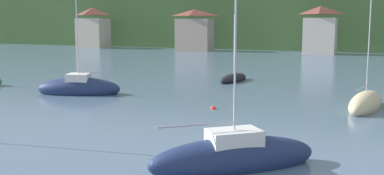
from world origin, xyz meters
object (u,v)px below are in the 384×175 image
object	(u,v)px
shore_building_west	(93,28)
sailboat_near_2	(234,157)
shore_building_westcentral	(194,31)
sailboat_mid_8	(366,104)
sailboat_far_7	(233,79)
sailboat_mid_3	(79,88)
mooring_buoy_near	(213,109)
shore_building_central	(320,31)

from	to	relation	value
shore_building_west	sailboat_near_2	world-z (taller)	sailboat_near_2
shore_building_west	shore_building_westcentral	xyz separation A→B (m)	(23.30, -0.44, -0.27)
shore_building_westcentral	sailboat_mid_8	size ratio (longest dim) A/B	1.03
sailboat_near_2	shore_building_west	bearing A→B (deg)	87.37
shore_building_westcentral	sailboat_mid_8	distance (m)	60.41
shore_building_westcentral	sailboat_far_7	world-z (taller)	shore_building_westcentral
sailboat_mid_3	mooring_buoy_near	size ratio (longest dim) A/B	21.23
shore_building_west	sailboat_mid_3	xyz separation A→B (m)	(35.15, -52.80, -3.59)
shore_building_west	sailboat_near_2	xyz separation A→B (m)	(52.30, -66.02, -3.59)
shore_building_westcentral	shore_building_central	distance (m)	23.30
sailboat_mid_3	shore_building_central	bearing A→B (deg)	-121.90
shore_building_westcentral	sailboat_far_7	size ratio (longest dim) A/B	1.18
shore_building_west	sailboat_mid_3	world-z (taller)	shore_building_west
sailboat_near_2	mooring_buoy_near	world-z (taller)	sailboat_near_2
shore_building_westcentral	sailboat_near_2	world-z (taller)	sailboat_near_2
sailboat_mid_3	sailboat_far_7	world-z (taller)	sailboat_mid_3
shore_building_westcentral	sailboat_mid_3	xyz separation A→B (m)	(11.85, -52.36, -3.32)
sailboat_mid_3	shore_building_westcentral	bearing A→B (deg)	-96.87
sailboat_far_7	sailboat_mid_8	distance (m)	16.07
sailboat_mid_8	mooring_buoy_near	world-z (taller)	sailboat_mid_8
sailboat_far_7	sailboat_mid_3	bearing A→B (deg)	-28.43
shore_building_westcentral	shore_building_central	world-z (taller)	shore_building_central
sailboat_mid_8	mooring_buoy_near	bearing A→B (deg)	121.55
shore_building_central	sailboat_far_7	bearing A→B (deg)	-93.55
sailboat_far_7	sailboat_mid_8	size ratio (longest dim) A/B	0.87
shore_building_central	shore_building_westcentral	bearing A→B (deg)	-179.39
shore_building_central	sailboat_far_7	distance (m)	40.65
shore_building_central	sailboat_mid_3	bearing A→B (deg)	-102.28
shore_building_westcentral	sailboat_mid_3	world-z (taller)	shore_building_westcentral
sailboat_far_7	shore_building_west	bearing A→B (deg)	-124.84
sailboat_far_7	mooring_buoy_near	distance (m)	14.32
shore_building_west	sailboat_far_7	distance (m)	60.06
shore_building_west	shore_building_central	xyz separation A→B (m)	(46.61, -0.19, -0.08)
shore_building_westcentral	mooring_buoy_near	size ratio (longest dim) A/B	20.30
shore_building_central	sailboat_mid_8	world-z (taller)	shore_building_central
shore_building_central	sailboat_near_2	size ratio (longest dim) A/B	0.85
sailboat_near_2	sailboat_mid_3	world-z (taller)	sailboat_near_2
sailboat_near_2	sailboat_mid_8	distance (m)	15.80
sailboat_far_7	sailboat_mid_8	world-z (taller)	sailboat_mid_8
shore_building_west	sailboat_mid_8	distance (m)	76.07
sailboat_near_2	sailboat_mid_8	xyz separation A→B (m)	(4.21, 15.23, -0.09)
shore_building_westcentral	mooring_buoy_near	bearing A→B (deg)	-66.19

